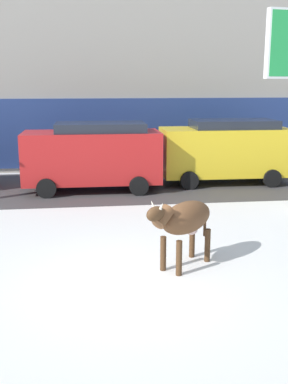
{
  "coord_description": "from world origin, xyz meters",
  "views": [
    {
      "loc": [
        -0.82,
        -8.1,
        3.66
      ],
      "look_at": [
        0.6,
        2.85,
        1.1
      ],
      "focal_mm": 44.63,
      "sensor_mm": 36.0,
      "label": 1
    }
  ],
  "objects": [
    {
      "name": "car_red_van",
      "position": [
        -0.48,
        8.06,
        1.24
      ],
      "size": [
        4.62,
        2.16,
        2.32
      ],
      "color": "red",
      "rests_on": "ground"
    },
    {
      "name": "ground_plane",
      "position": [
        0.0,
        0.0,
        0.0
      ],
      "size": [
        120.0,
        120.0,
        0.0
      ],
      "primitive_type": "plane",
      "color": "white"
    },
    {
      "name": "road_strip",
      "position": [
        0.0,
        8.6,
        0.0
      ],
      "size": [
        60.0,
        5.6,
        0.01
      ],
      "primitive_type": "cube",
      "color": "#423F3F",
      "rests_on": "ground"
    },
    {
      "name": "pedestrian_near_billboard",
      "position": [
        2.35,
        11.97,
        0.88
      ],
      "size": [
        0.36,
        0.24,
        1.73
      ],
      "color": "#282833",
      "rests_on": "ground"
    },
    {
      "name": "car_yellow_van",
      "position": [
        4.35,
        8.71,
        1.24
      ],
      "size": [
        4.62,
        2.16,
        2.32
      ],
      "color": "gold",
      "rests_on": "ground"
    },
    {
      "name": "building_facade",
      "position": [
        0.0,
        14.73,
        6.48
      ],
      "size": [
        44.0,
        6.1,
        13.0
      ],
      "color": "gray",
      "rests_on": "ground"
    },
    {
      "name": "cow_brown",
      "position": [
        1.14,
        0.8,
        0.99
      ],
      "size": [
        1.69,
        1.57,
        1.54
      ],
      "color": "brown",
      "rests_on": "ground"
    }
  ]
}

